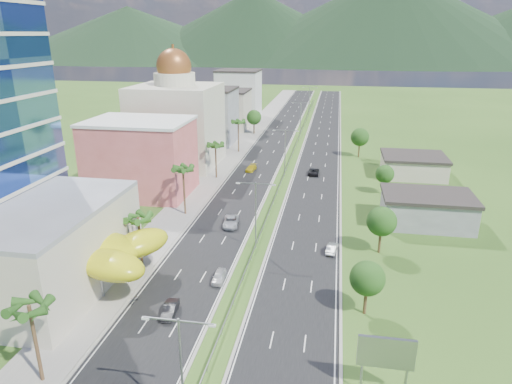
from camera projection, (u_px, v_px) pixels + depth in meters
The scene contains 37 objects.
ground at pixel (243, 281), 62.46m from camera, with size 500.00×500.00×0.00m, color #2D5119.
road_left at pixel (276, 138), 147.37m from camera, with size 11.00×260.00×0.04m, color black.
road_right at pixel (322, 140), 144.93m from camera, with size 11.00×260.00×0.04m, color black.
sidewalk_left at pixel (247, 137), 148.90m from camera, with size 7.00×260.00×0.12m, color gray.
median_guardrail at pixel (293, 150), 129.20m from camera, with size 0.10×216.06×0.76m.
streetlight_median_a at pixel (181, 363), 36.99m from camera, with size 6.04×0.25×11.00m.
streetlight_median_b at pixel (256, 209), 69.54m from camera, with size 6.04×0.25×11.00m.
streetlight_median_c at pixel (285, 147), 106.73m from camera, with size 6.04×0.25×11.00m.
streetlight_median_d at pixel (301, 115), 148.58m from camera, with size 6.04×0.25×11.00m.
streetlight_median_e at pixel (309, 97), 190.42m from camera, with size 6.04×0.25×11.00m.
lime_canopy at pixel (89, 249), 60.35m from camera, with size 18.00×15.00×7.40m.
pink_shophouse at pixel (141, 159), 94.31m from camera, with size 20.00×15.00×15.00m, color #C2544F.
domed_building at pixel (177, 120), 114.42m from camera, with size 20.00×20.00×28.70m.
midrise_grey at pixel (208, 117), 138.61m from camera, with size 16.00×15.00×16.00m, color gray.
midrise_beige at pixel (225, 110), 159.57m from camera, with size 16.00×15.00×13.00m, color #BBB39A.
midrise_white at pixel (239, 95), 180.13m from camera, with size 16.00×15.00×18.00m, color silver.
billboard at pixel (386, 354), 41.50m from camera, with size 5.20×0.35×6.20m.
shed_near at pixel (427, 211), 80.33m from camera, with size 15.00×10.00×5.00m, color gray.
shed_far at pixel (413, 166), 108.00m from camera, with size 14.00×12.00×4.40m, color #BBB39A.
palm_tree_a at pixel (30, 310), 41.88m from camera, with size 3.60×3.60×9.10m.
palm_tree_b at pixel (138, 220), 64.52m from camera, with size 3.60×3.60×8.10m.
palm_tree_c at pixel (183, 171), 82.64m from camera, with size 3.60×3.60×9.60m.
palm_tree_d at pixel (216, 146), 104.35m from camera, with size 3.60×3.60×8.60m.
palm_tree_e at pixel (238, 123), 127.34m from camera, with size 3.60×3.60×9.40m.
leafy_tree_lfar at pixel (254, 117), 151.49m from camera, with size 4.90×4.90×8.05m.
leafy_tree_ra at pixel (367, 278), 53.63m from camera, with size 4.20×4.20×6.90m.
leafy_tree_rb at pixel (382, 222), 68.82m from camera, with size 4.55×4.55×7.47m.
leafy_tree_rc at pixel (385, 174), 94.64m from camera, with size 3.85×3.85×6.33m.
leafy_tree_rd at pixel (360, 137), 122.79m from camera, with size 4.90×4.90×8.05m.
mountain_ridge at pixel (386, 66), 471.15m from camera, with size 860.00×140.00×90.00m, color black, non-canonical shape.
car_white_near_left at pixel (219, 276), 62.14m from camera, with size 1.58×3.94×1.34m, color silver.
car_dark_left at pixel (170, 309), 54.68m from camera, with size 1.45×4.17×1.37m, color black.
car_silver_mid_left at pixel (231, 222), 79.98m from camera, with size 2.51×5.43×1.51m, color #A6A7AD.
car_yellow_far_left at pixel (251, 168), 112.02m from camera, with size 1.86×4.56×1.32m, color gold.
car_silver_right at pixel (332, 248), 70.33m from camera, with size 1.39×3.97×1.31m, color #9A9DA1.
car_dark_far_right at pixel (314, 171), 109.19m from camera, with size 2.40×5.20×1.44m, color black.
motorcycle at pixel (135, 299), 57.10m from camera, with size 0.51×1.68×1.07m, color black.
Camera 1 is at (11.23, -53.83, 32.09)m, focal length 32.00 mm.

